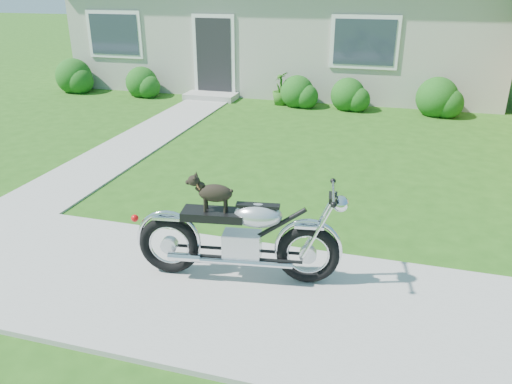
{
  "coord_description": "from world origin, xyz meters",
  "views": [
    {
      "loc": [
        3.47,
        -4.13,
        3.02
      ],
      "look_at": [
        1.99,
        1.0,
        0.75
      ],
      "focal_mm": 35.0,
      "sensor_mm": 36.0,
      "label": 1
    }
  ],
  "objects_px": {
    "potted_plant_right": "(281,88)",
    "motorcycle_with_dog": "(241,235)",
    "house": "(292,10)",
    "potted_plant_left": "(134,82)"
  },
  "relations": [
    {
      "from": "potted_plant_right",
      "to": "motorcycle_with_dog",
      "type": "distance_m",
      "value": 8.4
    },
    {
      "from": "potted_plant_right",
      "to": "motorcycle_with_dog",
      "type": "bearing_deg",
      "value": -79.45
    },
    {
      "from": "house",
      "to": "potted_plant_right",
      "type": "bearing_deg",
      "value": -81.83
    },
    {
      "from": "potted_plant_right",
      "to": "house",
      "type": "bearing_deg",
      "value": 98.17
    },
    {
      "from": "potted_plant_right",
      "to": "motorcycle_with_dog",
      "type": "relative_size",
      "value": 0.38
    },
    {
      "from": "house",
      "to": "motorcycle_with_dog",
      "type": "distance_m",
      "value": 11.99
    },
    {
      "from": "house",
      "to": "potted_plant_left",
      "type": "relative_size",
      "value": 17.19
    },
    {
      "from": "potted_plant_left",
      "to": "potted_plant_right",
      "type": "relative_size",
      "value": 0.87
    },
    {
      "from": "house",
      "to": "potted_plant_right",
      "type": "relative_size",
      "value": 14.89
    },
    {
      "from": "house",
      "to": "potted_plant_left",
      "type": "distance_m",
      "value": 5.41
    }
  ]
}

